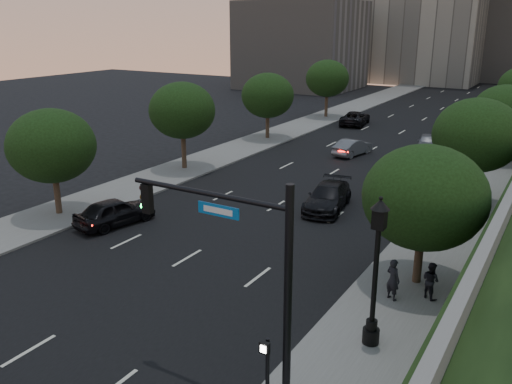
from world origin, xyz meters
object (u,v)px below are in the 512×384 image
Objects in this scene: sedan_mid_left at (353,147)px; pedestrian_a at (393,279)px; street_lamp at (375,279)px; traffic_signal_mast at (254,288)px; pedestrian_b at (431,280)px; sedan_near_right at (328,197)px; sedan_far_left at (355,118)px; sedan_far_right at (427,142)px; pedestrian_c at (435,208)px; sedan_near_left at (115,212)px.

pedestrian_a is (10.64, -23.12, 0.33)m from sedan_mid_left.
pedestrian_a is at bearing 95.37° from street_lamp.
traffic_signal_mast is 4.45× the size of pedestrian_b.
street_lamp is 1.06× the size of sedan_near_right.
pedestrian_b is (16.82, -35.58, 0.18)m from sedan_far_left.
sedan_near_right reaches higher than sedan_far_right.
sedan_far_right is (4.92, 5.42, -0.02)m from sedan_mid_left.
pedestrian_c reaches higher than sedan_mid_left.
sedan_far_left is 28.56m from sedan_near_right.
pedestrian_b is 9.35m from pedestrian_c.
pedestrian_c is (9.96, -13.08, 0.26)m from sedan_mid_left.
pedestrian_c is at bearing 94.30° from street_lamp.
pedestrian_a is at bearing 73.65° from pedestrian_c.
pedestrian_a is 1.58m from pedestrian_b.
sedan_far_right is at bearing 132.50° from sedan_far_left.
street_lamp is 32.64m from sedan_far_right.
sedan_near_right is 3.37× the size of pedestrian_b.
street_lamp reaches higher than pedestrian_b.
sedan_near_left is 23.13m from sedan_mid_left.
traffic_signal_mast is 3.95× the size of pedestrian_a.
sedan_far_left reaches higher than sedan_mid_left.
sedan_far_left is (-4.88, 13.36, 0.05)m from sedan_mid_left.
pedestrian_c is at bearing -136.58° from sedan_near_left.
street_lamp is 1.40× the size of sedan_far_right.
sedan_mid_left is 14.37m from sedan_near_right.
pedestrian_a is at bearing -170.25° from sedan_near_left.
sedan_far_right is (-6.05, 32.01, -1.95)m from street_lamp.
traffic_signal_mast is at bearing -82.87° from sedan_near_right.
pedestrian_a is at bearing 125.48° from sedan_mid_left.
sedan_mid_left is 25.23m from pedestrian_b.
pedestrian_b is at bearing -167.12° from sedan_near_left.
pedestrian_a is at bearing 64.19° from pedestrian_b.
traffic_signal_mast reaches higher than pedestrian_c.
sedan_near_left is 0.88× the size of sedan_near_right.
sedan_far_left is (0.57, 35.83, -0.04)m from sedan_near_left.
traffic_signal_mast is 36.69m from sedan_far_right.
pedestrian_c is at bearing -48.23° from pedestrian_b.
sedan_far_left is 30.31m from pedestrian_c.
pedestrian_b is at bearing 77.48° from street_lamp.
street_lamp reaches higher than sedan_mid_left.
sedan_mid_left is at bearing 95.82° from sedan_near_right.
traffic_signal_mast is 1.50× the size of sedan_near_left.
sedan_far_right is 19.17m from pedestrian_c.
pedestrian_b is at bearing -86.80° from sedan_far_right.
sedan_far_left reaches higher than sedan_far_right.
sedan_far_right is at bearing -98.35° from sedan_near_left.
sedan_far_left is 3.08× the size of pedestrian_a.
sedan_near_left is at bearing 11.10° from pedestrian_c.
sedan_mid_left is 14.22m from sedan_far_left.
sedan_near_right reaches higher than sedan_far_left.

